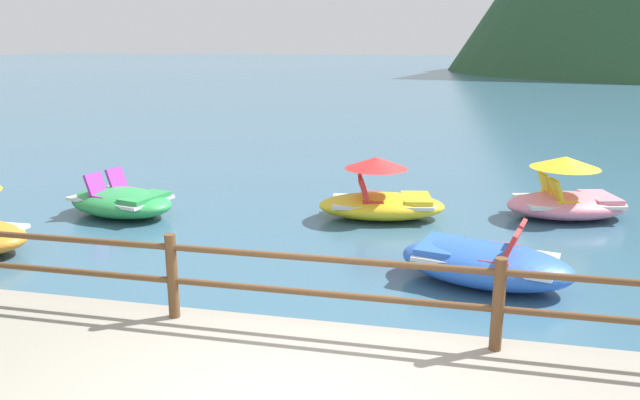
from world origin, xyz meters
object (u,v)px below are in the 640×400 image
pedal_boat_3 (381,199)px  pedal_boat_5 (567,197)px  pedal_boat_4 (485,263)px  pedal_boat_0 (121,201)px

pedal_boat_3 → pedal_boat_5: size_ratio=1.01×
pedal_boat_3 → pedal_boat_5: bearing=13.3°
pedal_boat_5 → pedal_boat_4: bearing=-113.8°
pedal_boat_0 → pedal_boat_4: 7.14m
pedal_boat_3 → pedal_boat_4: size_ratio=0.98×
pedal_boat_5 → pedal_boat_3: bearing=-166.7°
pedal_boat_3 → pedal_boat_4: 3.49m
pedal_boat_0 → pedal_boat_5: size_ratio=0.98×
pedal_boat_0 → pedal_boat_4: pedal_boat_4 is taller
pedal_boat_3 → pedal_boat_4: (1.83, -2.97, -0.09)m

